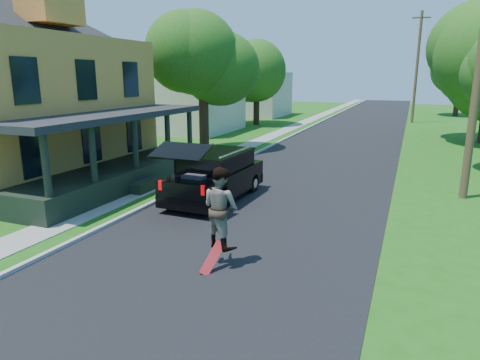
% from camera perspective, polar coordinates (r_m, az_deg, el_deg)
% --- Properties ---
extents(ground, '(140.00, 140.00, 0.00)m').
position_cam_1_polar(ground, '(10.42, -6.02, -12.29)').
color(ground, '#1A5310').
rests_on(ground, ground).
extents(street, '(8.00, 120.00, 0.02)m').
position_cam_1_polar(street, '(28.96, 12.71, 4.30)').
color(street, black).
rests_on(street, ground).
extents(curb, '(0.15, 120.00, 0.12)m').
position_cam_1_polar(curb, '(29.86, 5.00, 4.85)').
color(curb, '#9C9D98').
rests_on(curb, ground).
extents(sidewalk, '(1.30, 120.00, 0.03)m').
position_cam_1_polar(sidewalk, '(30.33, 2.19, 5.04)').
color(sidewalk, gray).
rests_on(sidewalk, ground).
extents(front_walk, '(6.50, 1.20, 0.03)m').
position_cam_1_polar(front_walk, '(20.46, -22.00, -0.19)').
color(front_walk, gray).
rests_on(front_walk, ground).
extents(neighbor_house_mid, '(12.78, 12.78, 8.30)m').
position_cam_1_polar(neighbor_house_mid, '(36.92, -7.50, 13.00)').
color(neighbor_house_mid, beige).
rests_on(neighbor_house_mid, ground).
extents(neighbor_house_far, '(12.78, 12.78, 8.30)m').
position_cam_1_polar(neighbor_house_far, '(51.49, 1.42, 13.27)').
color(neighbor_house_far, beige).
rests_on(neighbor_house_far, ground).
extents(black_suv, '(2.20, 5.29, 2.43)m').
position_cam_1_polar(black_suv, '(16.00, -3.38, 0.58)').
color(black_suv, black).
rests_on(black_suv, ground).
extents(skateboarder, '(1.20, 1.09, 2.01)m').
position_cam_1_polar(skateboarder, '(10.38, -2.57, -3.67)').
color(skateboarder, black).
rests_on(skateboarder, ground).
extents(skateboard, '(0.40, 0.71, 0.75)m').
position_cam_1_polar(skateboard, '(10.39, -3.70, -10.48)').
color(skateboard, '#A40E11').
rests_on(skateboard, ground).
extents(tree_left_mid, '(6.20, 5.85, 8.73)m').
position_cam_1_polar(tree_left_mid, '(26.65, -5.08, 16.45)').
color(tree_left_mid, black).
rests_on(tree_left_mid, ground).
extents(tree_left_far, '(7.54, 7.30, 8.89)m').
position_cam_1_polar(tree_left_far, '(41.48, 2.20, 15.27)').
color(tree_left_far, black).
rests_on(tree_left_far, ground).
extents(tree_right_far, '(7.45, 7.24, 8.44)m').
position_cam_1_polar(tree_right_far, '(56.65, 27.28, 12.94)').
color(tree_right_far, black).
rests_on(tree_right_far, ground).
extents(utility_pole_near, '(1.83, 0.33, 9.75)m').
position_cam_1_polar(utility_pole_near, '(18.00, 29.35, 13.53)').
color(utility_pole_near, brown).
rests_on(utility_pole_near, ground).
extents(utility_pole_far, '(1.68, 0.36, 10.61)m').
position_cam_1_polar(utility_pole_far, '(46.51, 22.53, 13.79)').
color(utility_pole_far, brown).
rests_on(utility_pole_far, ground).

